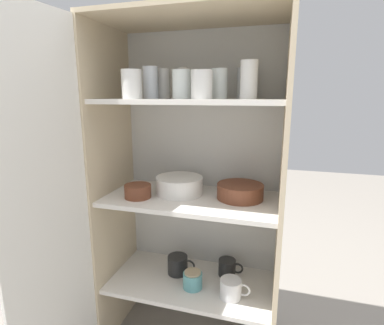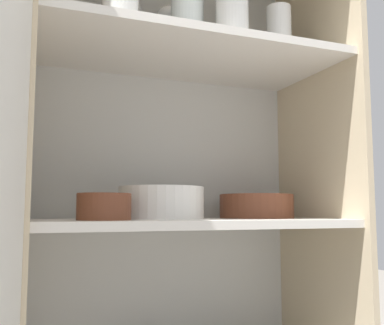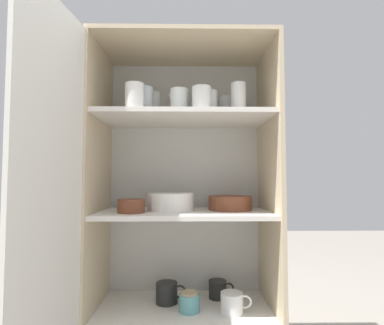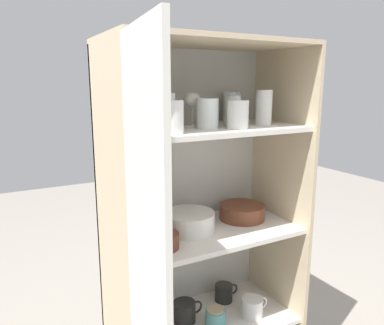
{
  "view_description": "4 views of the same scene",
  "coord_description": "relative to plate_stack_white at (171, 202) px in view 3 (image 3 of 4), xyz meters",
  "views": [
    {
      "loc": [
        0.36,
        -1.04,
        1.19
      ],
      "look_at": [
        0.0,
        0.2,
        0.9
      ],
      "focal_mm": 28.0,
      "sensor_mm": 36.0,
      "label": 1
    },
    {
      "loc": [
        -0.4,
        -0.87,
        0.76
      ],
      "look_at": [
        0.01,
        0.2,
        0.89
      ],
      "focal_mm": 42.0,
      "sensor_mm": 36.0,
      "label": 2
    },
    {
      "loc": [
        0.02,
        -1.18,
        0.89
      ],
      "look_at": [
        0.04,
        0.23,
        0.97
      ],
      "focal_mm": 28.0,
      "sensor_mm": 36.0,
      "label": 3
    },
    {
      "loc": [
        -0.75,
        -1.07,
        1.34
      ],
      "look_at": [
        -0.04,
        0.24,
        1.03
      ],
      "focal_mm": 35.0,
      "sensor_mm": 36.0,
      "label": 4
    }
  ],
  "objects": [
    {
      "name": "mixing_bowl_large",
      "position": [
        0.28,
        0.01,
        -0.0
      ],
      "size": [
        0.2,
        0.2,
        0.07
      ],
      "color": "brown",
      "rests_on": "shelf_board_middle"
    },
    {
      "name": "coffee_mug_extra_2",
      "position": [
        0.23,
        0.06,
        -0.42
      ],
      "size": [
        0.12,
        0.08,
        0.08
      ],
      "color": "black",
      "rests_on": "shelf_board_lower"
    },
    {
      "name": "plate_stack_white",
      "position": [
        0.0,
        0.0,
        0.0
      ],
      "size": [
        0.22,
        0.22,
        0.08
      ],
      "color": "white",
      "rests_on": "shelf_board_middle"
    },
    {
      "name": "serving_bowl_small",
      "position": [
        -0.16,
        -0.1,
        -0.01
      ],
      "size": [
        0.12,
        0.12,
        0.06
      ],
      "color": "brown",
      "rests_on": "shelf_board_middle"
    },
    {
      "name": "shelf_board_upper",
      "position": [
        0.06,
        -0.03,
        0.38
      ],
      "size": [
        0.76,
        0.38,
        0.02
      ],
      "primitive_type": "cube",
      "color": "silver"
    },
    {
      "name": "cupboard_door",
      "position": [
        -0.36,
        -0.44,
        -0.04
      ],
      "size": [
        0.07,
        0.4,
        1.49
      ],
      "color": "silver",
      "rests_on": "ground_plane"
    },
    {
      "name": "storage_jar",
      "position": [
        0.09,
        -0.08,
        -0.42
      ],
      "size": [
        0.09,
        0.09,
        0.08
      ],
      "color": "#5BA3A8",
      "rests_on": "shelf_board_lower"
    },
    {
      "name": "tumbler_glass_6",
      "position": [
        0.31,
        -0.08,
        0.46
      ],
      "size": [
        0.07,
        0.07,
        0.14
      ],
      "color": "white",
      "rests_on": "shelf_board_upper"
    },
    {
      "name": "cupboard_side_right",
      "position": [
        0.46,
        -0.03,
        -0.04
      ],
      "size": [
        0.02,
        0.42,
        1.49
      ],
      "primitive_type": "cube",
      "color": "#CCB793",
      "rests_on": "ground_plane"
    },
    {
      "name": "tumbler_glass_2",
      "position": [
        0.19,
        -0.03,
        0.45
      ],
      "size": [
        0.07,
        0.07,
        0.12
      ],
      "color": "white",
      "rests_on": "shelf_board_upper"
    },
    {
      "name": "tumbler_glass_7",
      "position": [
        0.14,
        -0.13,
        0.45
      ],
      "size": [
        0.08,
        0.08,
        0.11
      ],
      "color": "white",
      "rests_on": "shelf_board_upper"
    },
    {
      "name": "cupboard_back_panel",
      "position": [
        0.06,
        0.17,
        -0.04
      ],
      "size": [
        0.8,
        0.02,
        1.49
      ],
      "primitive_type": "cube",
      "color": "silver",
      "rests_on": "ground_plane"
    },
    {
      "name": "tumbler_glass_5",
      "position": [
        0.28,
        0.1,
        0.46
      ],
      "size": [
        0.08,
        0.08,
        0.13
      ],
      "color": "white",
      "rests_on": "shelf_board_upper"
    },
    {
      "name": "cupboard_side_left",
      "position": [
        -0.33,
        -0.03,
        -0.04
      ],
      "size": [
        0.02,
        0.42,
        1.49
      ],
      "primitive_type": "cube",
      "color": "#CCB793",
      "rests_on": "ground_plane"
    },
    {
      "name": "tumbler_glass_4",
      "position": [
        -0.14,
        -0.15,
        0.45
      ],
      "size": [
        0.08,
        0.08,
        0.11
      ],
      "color": "white",
      "rests_on": "shelf_board_upper"
    },
    {
      "name": "shelf_board_middle",
      "position": [
        0.06,
        -0.03,
        -0.05
      ],
      "size": [
        0.76,
        0.38,
        0.02
      ],
      "primitive_type": "cube",
      "color": "silver"
    },
    {
      "name": "coffee_mug_extra_1",
      "position": [
        -0.01,
        0.01,
        -0.42
      ],
      "size": [
        0.14,
        0.1,
        0.09
      ],
      "color": "black",
      "rests_on": "shelf_board_lower"
    },
    {
      "name": "shelf_board_lower",
      "position": [
        0.06,
        -0.03,
        -0.47
      ],
      "size": [
        0.76,
        0.38,
        0.02
      ],
      "primitive_type": "cube",
      "color": "silver"
    },
    {
      "name": "coffee_mug_primary",
      "position": [
        0.27,
        -0.1,
        -0.42
      ],
      "size": [
        0.13,
        0.09,
        0.09
      ],
      "color": "white",
      "rests_on": "shelf_board_lower"
    },
    {
      "name": "tumbler_glass_0",
      "position": [
        -0.08,
        0.03,
        0.46
      ],
      "size": [
        0.06,
        0.06,
        0.13
      ],
      "color": "white",
      "rests_on": "shelf_board_upper"
    },
    {
      "name": "tumbler_glass_3",
      "position": [
        0.04,
        -0.07,
        0.45
      ],
      "size": [
        0.08,
        0.08,
        0.11
      ],
      "color": "white",
      "rests_on": "shelf_board_upper"
    },
    {
      "name": "tumbler_glass_1",
      "position": [
        -0.11,
        -0.04,
        0.46
      ],
      "size": [
        0.07,
        0.07,
        0.13
      ],
      "color": "white",
      "rests_on": "shelf_board_upper"
    },
    {
      "name": "wine_glass_0",
      "position": [
        0.02,
        0.01,
        0.49
      ],
      "size": [
        0.07,
        0.07,
        0.13
      ],
      "color": "white",
      "rests_on": "shelf_board_upper"
    },
    {
      "name": "cupboard_top_panel",
      "position": [
        0.06,
        -0.03,
        0.71
      ],
      "size": [
        0.8,
        0.42,
        0.02
      ],
      "primitive_type": "cube",
      "color": "#CCB793",
      "rests_on": "cupboard_side_left"
    }
  ]
}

